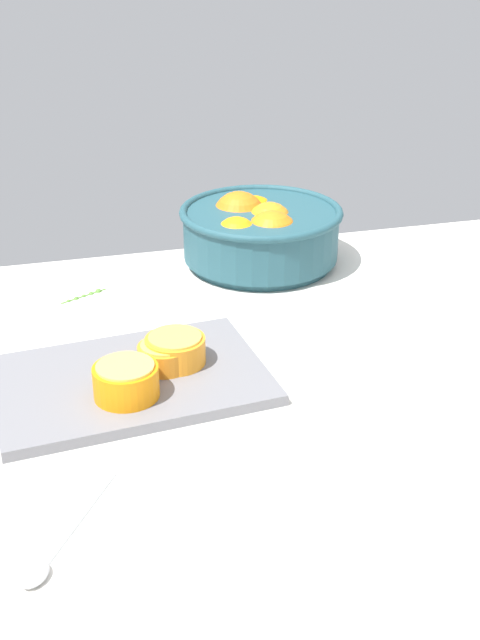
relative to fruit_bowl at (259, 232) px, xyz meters
The scene contains 8 objects.
ground_plane 41.60cm from the fruit_bowl, 110.42° to the right, with size 141.26×95.25×3.00cm, color silver.
fruit_bowl is the anchor object (origin of this frame).
cutting_board 41.40cm from the fruit_bowl, 128.04° to the right, with size 31.66×21.18×1.37cm, color slate.
orange_half_0 36.46cm from the fruit_bowl, 122.44° to the right, with size 7.30×7.30×3.60cm.
orange_half_1 37.76cm from the fruit_bowl, 123.81° to the right, with size 6.47×6.47×3.06cm.
orange_half_2 45.28cm from the fruit_bowl, 125.57° to the right, with size 7.43×7.43×4.00cm.
spoon 68.33cm from the fruit_bowl, 121.38° to the right, with size 10.18×14.54×1.00cm.
herb_sprig_0 28.90cm from the fruit_bowl, 169.11° to the right, with size 6.94×3.74×0.95cm.
Camera 1 is at (-19.78, -76.05, 49.65)cm, focal length 44.98 mm.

